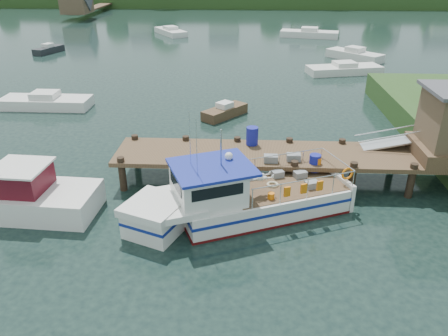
{
  "coord_description": "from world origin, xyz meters",
  "views": [
    {
      "loc": [
        -0.14,
        -18.19,
        9.44
      ],
      "look_at": [
        -1.0,
        -1.5,
        1.3
      ],
      "focal_mm": 35.0,
      "sensor_mm": 36.0,
      "label": 1
    }
  ],
  "objects_px": {
    "moored_rowboat": "(225,111)",
    "moored_a": "(46,102)",
    "moored_far": "(309,34)",
    "moored_d": "(171,31)",
    "work_boat": "(5,196)",
    "moored_c": "(344,69)",
    "lobster_boat": "(236,199)",
    "dock": "(396,138)",
    "moored_b": "(354,55)",
    "moored_e": "(49,49)"
  },
  "relations": [
    {
      "from": "lobster_boat",
      "to": "moored_far",
      "type": "bearing_deg",
      "value": 56.63
    },
    {
      "from": "moored_rowboat",
      "to": "moored_c",
      "type": "distance_m",
      "value": 15.78
    },
    {
      "from": "moored_far",
      "to": "lobster_boat",
      "type": "bearing_deg",
      "value": -103.6
    },
    {
      "from": "work_boat",
      "to": "moored_rowboat",
      "type": "bearing_deg",
      "value": 58.59
    },
    {
      "from": "moored_d",
      "to": "moored_c",
      "type": "bearing_deg",
      "value": -49.55
    },
    {
      "from": "moored_d",
      "to": "moored_e",
      "type": "bearing_deg",
      "value": -133.41
    },
    {
      "from": "dock",
      "to": "moored_far",
      "type": "distance_m",
      "value": 40.38
    },
    {
      "from": "lobster_boat",
      "to": "moored_c",
      "type": "height_order",
      "value": "lobster_boat"
    },
    {
      "from": "lobster_boat",
      "to": "moored_b",
      "type": "xyz_separation_m",
      "value": [
        11.13,
        30.15,
        -0.35
      ]
    },
    {
      "from": "dock",
      "to": "moored_c",
      "type": "height_order",
      "value": "dock"
    },
    {
      "from": "moored_a",
      "to": "moored_e",
      "type": "relative_size",
      "value": 1.59
    },
    {
      "from": "moored_far",
      "to": "moored_b",
      "type": "xyz_separation_m",
      "value": [
        2.86,
        -13.43,
        0.01
      ]
    },
    {
      "from": "dock",
      "to": "moored_e",
      "type": "xyz_separation_m",
      "value": [
        -28.01,
        28.64,
        -1.87
      ]
    },
    {
      "from": "moored_c",
      "to": "moored_a",
      "type": "bearing_deg",
      "value": -157.41
    },
    {
      "from": "dock",
      "to": "moored_e",
      "type": "height_order",
      "value": "dock"
    },
    {
      "from": "moored_c",
      "to": "lobster_boat",
      "type": "bearing_deg",
      "value": -113.69
    },
    {
      "from": "moored_a",
      "to": "moored_e",
      "type": "distance_m",
      "value": 20.07
    },
    {
      "from": "lobster_boat",
      "to": "moored_far",
      "type": "relative_size",
      "value": 1.19
    },
    {
      "from": "work_boat",
      "to": "moored_d",
      "type": "xyz_separation_m",
      "value": [
        -0.5,
        44.71,
        -0.28
      ]
    },
    {
      "from": "moored_c",
      "to": "moored_e",
      "type": "relative_size",
      "value": 1.8
    },
    {
      "from": "work_boat",
      "to": "moored_b",
      "type": "xyz_separation_m",
      "value": [
        20.53,
        30.15,
        -0.21
      ]
    },
    {
      "from": "moored_a",
      "to": "moored_c",
      "type": "relative_size",
      "value": 0.88
    },
    {
      "from": "lobster_boat",
      "to": "moored_rowboat",
      "type": "distance_m",
      "value": 12.16
    },
    {
      "from": "dock",
      "to": "lobster_boat",
      "type": "bearing_deg",
      "value": -154.8
    },
    {
      "from": "moored_rowboat",
      "to": "moored_a",
      "type": "height_order",
      "value": "moored_a"
    },
    {
      "from": "work_boat",
      "to": "moored_c",
      "type": "bearing_deg",
      "value": 56.06
    },
    {
      "from": "moored_c",
      "to": "moored_e",
      "type": "height_order",
      "value": "moored_c"
    },
    {
      "from": "moored_rowboat",
      "to": "moored_d",
      "type": "height_order",
      "value": "moored_d"
    },
    {
      "from": "moored_a",
      "to": "moored_e",
      "type": "bearing_deg",
      "value": 132.83
    },
    {
      "from": "moored_far",
      "to": "moored_d",
      "type": "distance_m",
      "value": 18.21
    },
    {
      "from": "lobster_boat",
      "to": "moored_rowboat",
      "type": "xyz_separation_m",
      "value": [
        -1.06,
        12.1,
        -0.46
      ]
    },
    {
      "from": "moored_rowboat",
      "to": "moored_a",
      "type": "xyz_separation_m",
      "value": [
        -12.38,
        1.25,
        0.05
      ]
    },
    {
      "from": "work_boat",
      "to": "moored_rowboat",
      "type": "xyz_separation_m",
      "value": [
        8.34,
        12.1,
        -0.32
      ]
    },
    {
      "from": "moored_b",
      "to": "moored_e",
      "type": "height_order",
      "value": "moored_b"
    },
    {
      "from": "work_boat",
      "to": "moored_rowboat",
      "type": "height_order",
      "value": "work_boat"
    },
    {
      "from": "moored_rowboat",
      "to": "moored_c",
      "type": "relative_size",
      "value": 0.48
    },
    {
      "from": "moored_a",
      "to": "dock",
      "type": "bearing_deg",
      "value": -5.9
    },
    {
      "from": "lobster_boat",
      "to": "dock",
      "type": "bearing_deg",
      "value": 2.58
    },
    {
      "from": "dock",
      "to": "moored_b",
      "type": "relative_size",
      "value": 3.05
    },
    {
      "from": "moored_d",
      "to": "work_boat",
      "type": "bearing_deg",
      "value": -91.66
    },
    {
      "from": "moored_a",
      "to": "moored_d",
      "type": "distance_m",
      "value": 31.56
    },
    {
      "from": "moored_a",
      "to": "moored_rowboat",
      "type": "bearing_deg",
      "value": 14.69
    },
    {
      "from": "moored_far",
      "to": "moored_d",
      "type": "xyz_separation_m",
      "value": [
        -18.18,
        1.13,
        -0.06
      ]
    },
    {
      "from": "lobster_boat",
      "to": "moored_b",
      "type": "relative_size",
      "value": 1.67
    },
    {
      "from": "dock",
      "to": "moored_rowboat",
      "type": "bearing_deg",
      "value": 132.13
    },
    {
      "from": "dock",
      "to": "moored_rowboat",
      "type": "height_order",
      "value": "dock"
    },
    {
      "from": "dock",
      "to": "moored_d",
      "type": "bearing_deg",
      "value": 112.11
    },
    {
      "from": "moored_b",
      "to": "moored_d",
      "type": "height_order",
      "value": "moored_b"
    },
    {
      "from": "moored_far",
      "to": "moored_b",
      "type": "bearing_deg",
      "value": -80.84
    },
    {
      "from": "moored_rowboat",
      "to": "moored_d",
      "type": "bearing_deg",
      "value": 84.21
    }
  ]
}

